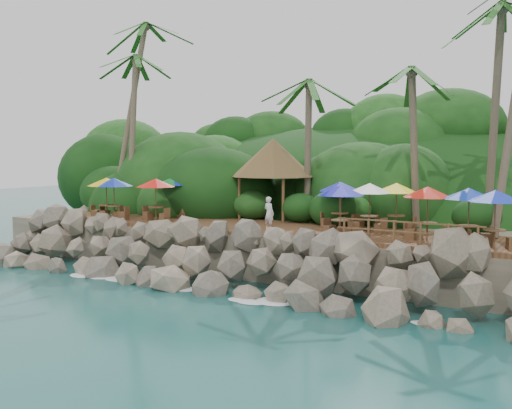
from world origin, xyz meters
The scene contains 12 objects.
ground centered at (0.00, 0.00, 0.00)m, with size 140.00×140.00×0.00m, color #19514F.
land_base centered at (0.00, 16.00, 1.05)m, with size 32.00×25.20×2.10m, color gray.
jungle_hill centered at (0.00, 23.50, 0.00)m, with size 44.80×28.00×15.40m, color #143811.
seawall centered at (0.00, 2.00, 1.15)m, with size 29.00×4.00×2.30m, color gray, non-canonical shape.
terrace centered at (0.00, 6.00, 2.20)m, with size 26.00×5.00×0.20m, color brown.
jungle_foliage centered at (0.00, 15.00, 0.00)m, with size 44.00×16.00×12.00m, color #143811, non-canonical shape.
foam_line centered at (0.00, 0.30, 0.03)m, with size 25.20×0.80×0.06m.
palms centered at (1.54, 8.89, 12.26)m, with size 29.33×7.37×13.66m.
palapa centered at (-0.84, 9.34, 5.79)m, with size 4.74×4.74×4.60m.
dining_clusters centered at (1.51, 5.72, 4.24)m, with size 22.93×5.23×2.34m.
railing centered at (8.57, 3.65, 2.91)m, with size 6.10×0.10×1.00m.
waiter centered at (1.31, 5.04, 3.11)m, with size 0.59×0.39×1.62m, color silver.
Camera 1 is at (15.34, -19.95, 6.12)m, focal length 41.16 mm.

